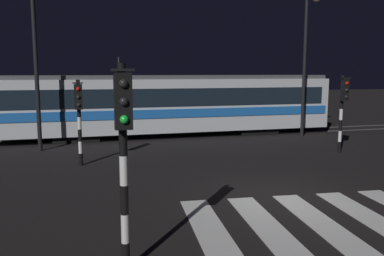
{
  "coord_description": "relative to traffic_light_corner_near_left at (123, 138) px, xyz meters",
  "views": [
    {
      "loc": [
        -5.08,
        -9.59,
        3.38
      ],
      "look_at": [
        -1.31,
        4.13,
        1.4
      ],
      "focal_mm": 37.3,
      "sensor_mm": 36.0,
      "label": 1
    }
  ],
  "objects": [
    {
      "name": "traffic_light_corner_near_left",
      "position": [
        0.0,
        0.0,
        0.0
      ],
      "size": [
        0.36,
        0.42,
        3.53
      ],
      "color": "black",
      "rests_on": "ground"
    },
    {
      "name": "rail_far",
      "position": [
        4.47,
        14.93,
        -2.32
      ],
      "size": [
        80.0,
        0.12,
        0.03
      ],
      "primitive_type": "cube",
      "color": "#59595E",
      "rests_on": "ground"
    },
    {
      "name": "rail_near",
      "position": [
        4.47,
        13.5,
        -2.32
      ],
      "size": [
        80.0,
        0.12,
        0.03
      ],
      "primitive_type": "cube",
      "color": "#59595E",
      "rests_on": "ground"
    },
    {
      "name": "street_lamp_trackside_left",
      "position": [
        -2.47,
        11.53,
        2.61
      ],
      "size": [
        0.44,
        1.21,
        7.9
      ],
      "color": "black",
      "rests_on": "ground"
    },
    {
      "name": "street_lamp_trackside_right",
      "position": [
        10.73,
        12.21,
        2.28
      ],
      "size": [
        0.44,
        1.21,
        7.29
      ],
      "color": "black",
      "rests_on": "ground"
    },
    {
      "name": "traffic_light_corner_far_left",
      "position": [
        -0.76,
        8.36,
        -0.27
      ],
      "size": [
        0.36,
        0.42,
        3.13
      ],
      "color": "black",
      "rests_on": "ground"
    },
    {
      "name": "crosswalk_zebra",
      "position": [
        4.47,
        0.91,
        -2.32
      ],
      "size": [
        6.21,
        4.97,
        0.02
      ],
      "color": "silver",
      "rests_on": "ground"
    },
    {
      "name": "tram",
      "position": [
        3.84,
        14.21,
        -0.58
      ],
      "size": [
        17.69,
        2.58,
        4.15
      ],
      "color": "silver",
      "rests_on": "ground"
    },
    {
      "name": "ground_plane",
      "position": [
        4.47,
        3.15,
        -2.33
      ],
      "size": [
        120.0,
        120.0,
        0.0
      ],
      "primitive_type": "plane",
      "color": "black"
    },
    {
      "name": "traffic_light_corner_far_right",
      "position": [
        9.88,
        7.91,
        -0.17
      ],
      "size": [
        0.36,
        0.42,
        3.27
      ],
      "color": "black",
      "rests_on": "ground"
    }
  ]
}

